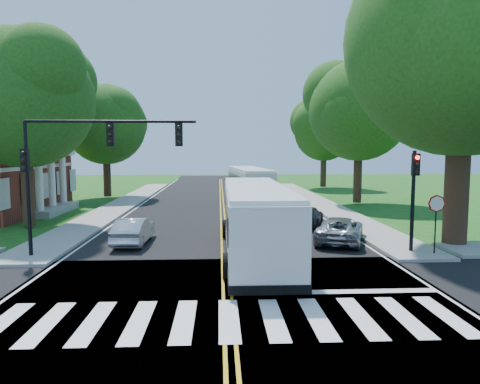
{
  "coord_description": "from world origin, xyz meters",
  "views": [
    {
      "loc": [
        -0.25,
        -11.62,
        4.55
      ],
      "look_at": [
        0.84,
        10.47,
        2.4
      ],
      "focal_mm": 32.0,
      "sensor_mm": 36.0,
      "label": 1
    }
  ],
  "objects": [
    {
      "name": "ground",
      "position": [
        0.0,
        0.0,
        0.0
      ],
      "size": [
        140.0,
        140.0,
        0.0
      ],
      "primitive_type": "plane",
      "color": "#134E15",
      "rests_on": "ground"
    },
    {
      "name": "road",
      "position": [
        0.0,
        18.0,
        0.01
      ],
      "size": [
        14.0,
        96.0,
        0.01
      ],
      "primitive_type": "cube",
      "color": "black",
      "rests_on": "ground"
    },
    {
      "name": "cross_road",
      "position": [
        0.0,
        0.0,
        0.01
      ],
      "size": [
        60.0,
        12.0,
        0.01
      ],
      "primitive_type": "cube",
      "color": "black",
      "rests_on": "ground"
    },
    {
      "name": "center_line",
      "position": [
        0.0,
        22.0,
        0.01
      ],
      "size": [
        0.36,
        70.0,
        0.01
      ],
      "primitive_type": "cube",
      "color": "gold",
      "rests_on": "road"
    },
    {
      "name": "edge_line_w",
      "position": [
        -6.8,
        22.0,
        0.01
      ],
      "size": [
        0.12,
        70.0,
        0.01
      ],
      "primitive_type": "cube",
      "color": "silver",
      "rests_on": "road"
    },
    {
      "name": "edge_line_e",
      "position": [
        6.8,
        22.0,
        0.01
      ],
      "size": [
        0.12,
        70.0,
        0.01
      ],
      "primitive_type": "cube",
      "color": "silver",
      "rests_on": "road"
    },
    {
      "name": "crosswalk",
      "position": [
        0.0,
        -0.5,
        0.02
      ],
      "size": [
        12.6,
        3.0,
        0.01
      ],
      "primitive_type": "cube",
      "color": "silver",
      "rests_on": "road"
    },
    {
      "name": "stop_bar",
      "position": [
        3.5,
        1.6,
        0.02
      ],
      "size": [
        6.6,
        0.4,
        0.01
      ],
      "primitive_type": "cube",
      "color": "silver",
      "rests_on": "road"
    },
    {
      "name": "sidewalk_nw",
      "position": [
        -8.3,
        25.0,
        0.07
      ],
      "size": [
        2.6,
        40.0,
        0.15
      ],
      "primitive_type": "cube",
      "color": "gray",
      "rests_on": "ground"
    },
    {
      "name": "sidewalk_ne",
      "position": [
        8.3,
        25.0,
        0.07
      ],
      "size": [
        2.6,
        40.0,
        0.15
      ],
      "primitive_type": "cube",
      "color": "gray",
      "rests_on": "ground"
    },
    {
      "name": "tree_ne_big",
      "position": [
        11.0,
        8.0,
        9.62
      ],
      "size": [
        10.8,
        10.8,
        14.91
      ],
      "color": "#351E15",
      "rests_on": "ground"
    },
    {
      "name": "tree_west_near",
      "position": [
        -11.5,
        14.0,
        7.53
      ],
      "size": [
        8.0,
        8.0,
        11.4
      ],
      "color": "#351E15",
      "rests_on": "ground"
    },
    {
      "name": "tree_west_far",
      "position": [
        -11.0,
        30.0,
        7.0
      ],
      "size": [
        7.6,
        7.6,
        10.67
      ],
      "color": "#351E15",
      "rests_on": "ground"
    },
    {
      "name": "tree_east_mid",
      "position": [
        11.5,
        24.0,
        7.86
      ],
      "size": [
        8.4,
        8.4,
        11.93
      ],
      "color": "#351E15",
      "rests_on": "ground"
    },
    {
      "name": "tree_east_far",
      "position": [
        12.5,
        40.0,
        6.86
      ],
      "size": [
        7.2,
        7.2,
        10.34
      ],
      "color": "#351E15",
      "rests_on": "ground"
    },
    {
      "name": "signal_nw",
      "position": [
        -5.86,
        6.43,
        4.38
      ],
      "size": [
        7.15,
        0.46,
        5.66
      ],
      "color": "black",
      "rests_on": "ground"
    },
    {
      "name": "signal_ne",
      "position": [
        8.2,
        6.44,
        2.96
      ],
      "size": [
        0.3,
        0.46,
        4.4
      ],
      "color": "black",
      "rests_on": "ground"
    },
    {
      "name": "stop_sign",
      "position": [
        9.0,
        5.98,
        2.03
      ],
      "size": [
        0.76,
        0.08,
        2.53
      ],
      "color": "black",
      "rests_on": "ground"
    },
    {
      "name": "bus_lead",
      "position": [
        1.32,
        6.71,
        1.61
      ],
      "size": [
        2.9,
        11.71,
        3.02
      ],
      "rotation": [
        0.0,
        0.0,
        3.14
      ],
      "color": "silver",
      "rests_on": "road"
    },
    {
      "name": "bus_follow",
      "position": [
        2.44,
        26.24,
        1.59
      ],
      "size": [
        3.56,
        11.71,
        2.98
      ],
      "rotation": [
        0.0,
        0.0,
        3.23
      ],
      "color": "silver",
      "rests_on": "road"
    },
    {
      "name": "hatchback",
      "position": [
        -4.42,
        9.14,
        0.66
      ],
      "size": [
        1.49,
        3.95,
        1.29
      ],
      "primitive_type": "imported",
      "rotation": [
        0.0,
        0.0,
        3.11
      ],
      "color": "silver",
      "rests_on": "road"
    },
    {
      "name": "suv",
      "position": [
        5.74,
        9.04,
        0.64
      ],
      "size": [
        3.55,
        4.98,
        1.26
      ],
      "primitive_type": "imported",
      "rotation": [
        0.0,
        0.0,
        2.78
      ],
      "color": "#A9ABB0",
      "rests_on": "road"
    },
    {
      "name": "dark_sedan",
      "position": [
        5.1,
        13.77,
        0.59
      ],
      "size": [
        2.88,
        4.33,
        1.16
      ],
      "primitive_type": "imported",
      "rotation": [
        0.0,
        0.0,
        2.8
      ],
      "color": "black",
      "rests_on": "road"
    }
  ]
}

